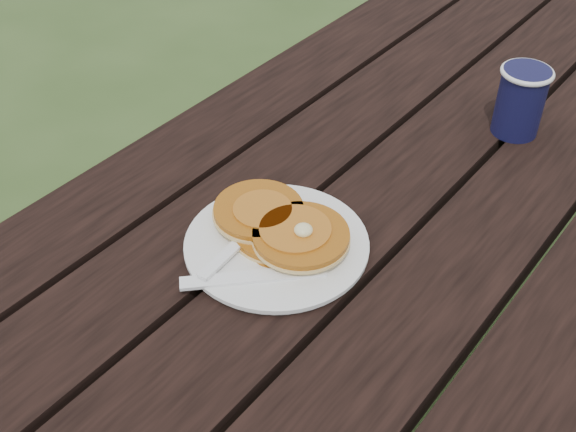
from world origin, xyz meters
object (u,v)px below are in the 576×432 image
Objects in this scene: picnic_table at (362,364)px; coffee_cup at (521,98)px; plate at (277,245)px; pancake_stack at (281,226)px.

picnic_table is 0.52m from coffee_cup.
coffee_cup is at bearing 74.17° from plate.
picnic_table is 16.42× the size of coffee_cup.
plate is at bearing -105.83° from coffee_cup.
coffee_cup is (0.08, 0.27, 0.44)m from picnic_table.
plate is (-0.05, -0.17, 0.39)m from picnic_table.
plate is 2.13× the size of coffee_cup.
pancake_stack reaches higher than plate.
coffee_cup is (0.13, 0.44, 0.06)m from plate.
plate reaches higher than picnic_table.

